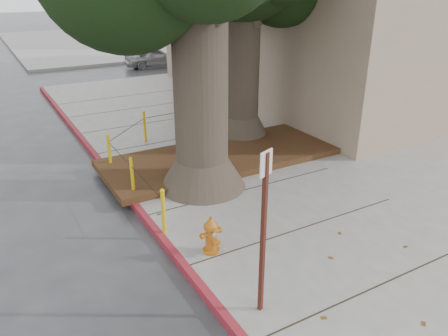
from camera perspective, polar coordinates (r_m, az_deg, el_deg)
The scene contains 10 objects.
ground at distance 8.64m, azimuth 7.35°, elevation -9.53°, with size 140.00×140.00×0.00m, color #28282B.
sidewalk_main at distance 14.10m, azimuth 21.08°, elevation 2.82°, with size 16.00×26.00×0.15m, color slate.
sidewalk_far at distance 37.49m, azimuth -13.72°, elevation 15.84°, with size 16.00×20.00×0.15m, color slate.
curb_red at distance 9.73m, azimuth -11.22°, elevation -5.25°, with size 0.14×26.00×0.16m, color maroon.
planter_bed at distance 11.88m, azimuth -0.29°, elevation 1.50°, with size 6.40×2.60×0.16m, color black.
bollard_ring at distance 11.44m, azimuth -9.22°, elevation 2.63°, with size 3.79×5.39×0.95m.
fire_hydrant at distance 7.84m, azimuth -1.68°, elevation -8.75°, with size 0.38×0.34×0.72m.
signpost at distance 6.02m, azimuth 5.19°, elevation -7.54°, with size 0.24×0.11×2.54m.
car_silver at distance 25.93m, azimuth -9.07°, elevation 14.13°, with size 1.34×3.34×1.14m, color #95959A.
car_red at distance 30.05m, azimuth 2.71°, elevation 15.69°, with size 1.25×3.59×1.18m, color maroon.
Camera 1 is at (-4.50, -5.69, 4.69)m, focal length 35.00 mm.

